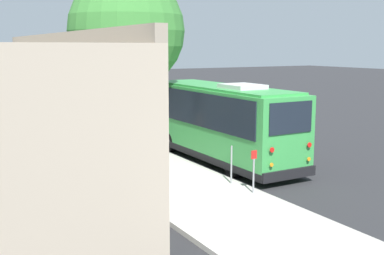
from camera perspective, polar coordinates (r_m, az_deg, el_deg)
The scene contains 10 objects.
ground_plane at distance 21.47m, azimuth 3.66°, elevation -3.62°, with size 160.00×160.00×0.00m, color #28282B.
sidewalk_slab at distance 19.65m, azimuth -5.93°, elevation -4.67°, with size 80.00×3.81×0.15m, color beige.
curb_strip at distance 20.49m, azimuth -0.86°, elevation -4.03°, with size 80.00×0.14×0.15m, color #AAA69D.
shuttle_bus at distance 20.68m, azimuth 3.33°, elevation 1.02°, with size 9.21×2.63×3.42m.
parked_sedan_tan at distance 30.88m, azimuth -9.47°, elevation 1.44°, with size 4.33×1.95×1.30m.
parked_sedan_blue at distance 36.41m, azimuth -12.40°, elevation 2.56°, with size 4.46×1.80×1.31m.
parked_sedan_black at distance 43.16m, azimuth -14.88°, elevation 3.49°, with size 4.27×1.91×1.27m.
street_tree at distance 21.78m, azimuth -7.92°, elevation 12.14°, with size 5.10×5.10×8.73m.
sign_post_near at distance 15.84m, azimuth 7.32°, elevation -5.14°, with size 0.06×0.22×1.43m.
sign_post_far at distance 16.87m, azimuth 4.69°, elevation -4.41°, with size 0.06×0.06×1.35m.
Camera 1 is at (-17.49, 11.47, 4.87)m, focal length 45.00 mm.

